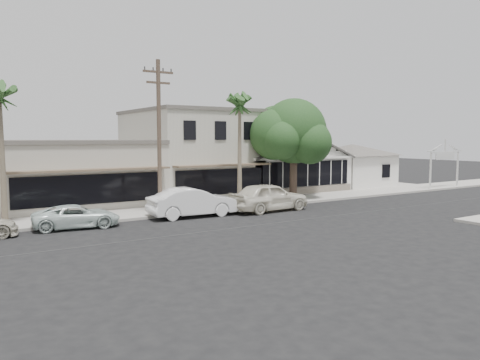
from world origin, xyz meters
TOP-DOWN VIEW (x-y plane):
  - ground at (0.00, 0.00)m, footprint 140.00×140.00m
  - sidewalk_north at (-8.00, 6.75)m, footprint 90.00×3.50m
  - corner_shop at (5.00, 12.47)m, footprint 10.40×8.60m
  - side_cottage at (13.20, 11.50)m, footprint 6.00×6.00m
  - arch_sign at (18.40, 5.30)m, footprint 4.12×0.12m
  - row_building_near at (-3.00, 13.50)m, footprint 8.00×10.00m
  - row_building_midnear at (-12.00, 13.50)m, footprint 10.00×10.00m
  - utility_pole at (-9.00, 5.20)m, footprint 1.80×0.24m
  - car_0 at (-2.37, 3.60)m, footprint 5.34×2.31m
  - car_1 at (-7.37, 4.28)m, footprint 5.26×2.10m
  - car_2 at (-13.90, 4.44)m, footprint 4.51×2.52m
  - shade_tree at (2.50, 7.43)m, footprint 6.76×6.12m
  - palm_east at (-3.02, 5.98)m, footprint 2.42×2.42m
  - palm_mid at (-17.00, 6.15)m, footprint 2.32×2.32m

SIDE VIEW (x-z plane):
  - ground at x=0.00m, z-range 0.00..0.00m
  - sidewalk_north at x=-8.00m, z-range 0.00..0.15m
  - car_2 at x=-13.90m, z-range 0.00..1.19m
  - car_1 at x=-7.37m, z-range 0.00..1.70m
  - car_0 at x=-2.37m, z-range 0.00..1.79m
  - side_cottage at x=13.20m, z-range 0.00..3.00m
  - row_building_midnear at x=-12.00m, z-range 0.00..4.20m
  - corner_shop at x=5.00m, z-range 0.07..5.17m
  - arch_sign at x=18.40m, z-range 1.18..5.13m
  - row_building_near at x=-3.00m, z-range 0.00..6.50m
  - utility_pole at x=-9.00m, z-range 0.29..9.29m
  - shade_tree at x=2.50m, z-range 1.19..8.69m
  - palm_mid at x=-17.00m, z-range 2.76..10.42m
  - palm_east at x=-3.02m, z-range 2.81..10.62m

